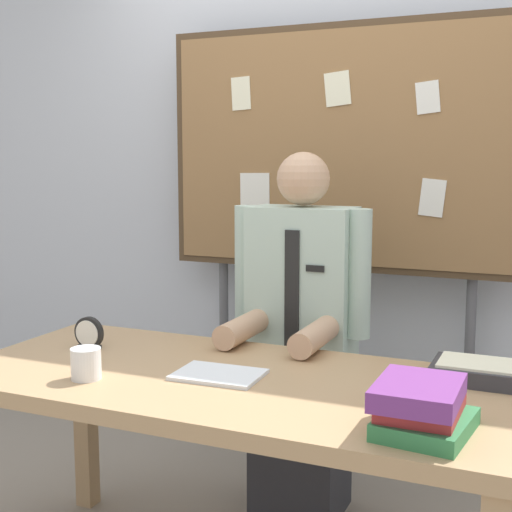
# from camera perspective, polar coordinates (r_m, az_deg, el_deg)

# --- Properties ---
(back_wall) EXTENTS (6.40, 0.08, 2.70)m
(back_wall) POSITION_cam_1_polar(r_m,az_deg,el_deg) (3.33, 7.68, 6.74)
(back_wall) COLOR silver
(back_wall) RESTS_ON ground_plane
(desk) EXTENTS (1.76, 0.80, 0.75)m
(desk) POSITION_cam_1_polar(r_m,az_deg,el_deg) (2.25, -2.00, -11.71)
(desk) COLOR tan
(desk) RESTS_ON ground_plane
(person) EXTENTS (0.55, 0.56, 1.44)m
(person) POSITION_cam_1_polar(r_m,az_deg,el_deg) (2.80, 3.62, -7.55)
(person) COLOR #2D2D33
(person) RESTS_ON ground_plane
(bulletin_board) EXTENTS (1.58, 0.09, 1.99)m
(bulletin_board) POSITION_cam_1_polar(r_m,az_deg,el_deg) (3.13, 6.67, 8.13)
(bulletin_board) COLOR #4C3823
(bulletin_board) RESTS_ON ground_plane
(book_stack) EXTENTS (0.24, 0.28, 0.13)m
(book_stack) POSITION_cam_1_polar(r_m,az_deg,el_deg) (1.81, 13.18, -11.78)
(book_stack) COLOR #337F47
(book_stack) RESTS_ON desk
(open_notebook) EXTENTS (0.27, 0.20, 0.01)m
(open_notebook) POSITION_cam_1_polar(r_m,az_deg,el_deg) (2.21, -3.02, -9.51)
(open_notebook) COLOR white
(open_notebook) RESTS_ON desk
(desk_clock) EXTENTS (0.11, 0.04, 0.11)m
(desk_clock) POSITION_cam_1_polar(r_m,az_deg,el_deg) (2.58, -13.30, -6.14)
(desk_clock) COLOR black
(desk_clock) RESTS_ON desk
(coffee_mug) EXTENTS (0.09, 0.09, 0.10)m
(coffee_mug) POSITION_cam_1_polar(r_m,az_deg,el_deg) (2.23, -13.52, -8.42)
(coffee_mug) COLOR white
(coffee_mug) RESTS_ON desk
(paper_tray) EXTENTS (0.26, 0.20, 0.06)m
(paper_tray) POSITION_cam_1_polar(r_m,az_deg,el_deg) (2.27, 17.33, -8.85)
(paper_tray) COLOR #333338
(paper_tray) RESTS_ON desk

